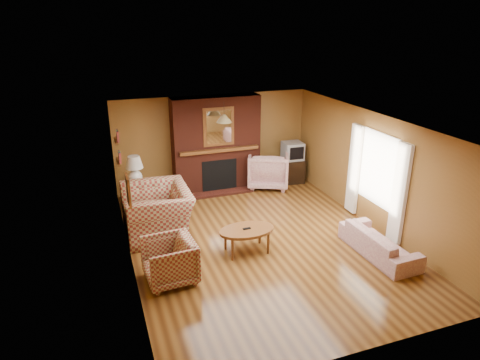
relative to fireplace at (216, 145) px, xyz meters
name	(u,v)px	position (x,y,z in m)	size (l,w,h in m)	color
floor	(260,241)	(0.00, -2.98, -1.18)	(6.50, 6.50, 0.00)	#4B2910
ceiling	(263,123)	(0.00, -2.98, 1.22)	(6.50, 6.50, 0.00)	silver
wall_back	(213,141)	(0.00, 0.27, 0.02)	(6.50, 6.50, 0.00)	olive
wall_front	(362,277)	(0.00, -6.23, 0.02)	(6.50, 6.50, 0.00)	olive
wall_left	(126,203)	(-2.50, -2.98, 0.02)	(6.50, 6.50, 0.00)	olive
wall_right	(372,170)	(2.50, -2.98, 0.02)	(6.50, 6.50, 0.00)	olive
fireplace	(216,145)	(0.00, 0.00, 0.00)	(2.20, 0.82, 2.40)	#4D1B10
window_right	(376,177)	(2.45, -3.18, -0.06)	(0.10, 1.85, 2.00)	silver
bookshelf	(118,147)	(-2.44, -1.08, 0.48)	(0.09, 0.55, 0.71)	brown
botanical_print	(128,190)	(-2.47, -3.28, 0.37)	(0.05, 0.40, 0.50)	brown
pendant_light	(224,118)	(0.00, -0.68, 0.82)	(0.36, 0.36, 0.48)	black
plaid_loveseat	(157,211)	(-1.85, -1.95, -0.70)	(1.50, 1.31, 0.97)	maroon
plaid_armchair	(169,261)	(-1.95, -3.74, -0.80)	(0.81, 0.84, 0.76)	maroon
floral_sofa	(379,242)	(1.90, -4.20, -0.93)	(1.70, 0.66, 0.50)	beige
floral_armchair	(268,169)	(1.31, -0.29, -0.71)	(1.01, 1.04, 0.95)	beige
coffee_table	(247,231)	(-0.40, -3.27, -0.76)	(1.06, 0.66, 0.50)	brown
side_table	(137,196)	(-2.10, -0.53, -0.88)	(0.45, 0.45, 0.61)	brown
table_lamp	(134,168)	(-2.10, -0.53, -0.21)	(0.40, 0.40, 0.66)	white
tv_stand	(292,170)	(2.05, -0.18, -0.86)	(0.59, 0.53, 0.64)	black
crt_tv	(293,151)	(2.05, -0.19, -0.31)	(0.52, 0.52, 0.46)	#A3A6AB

